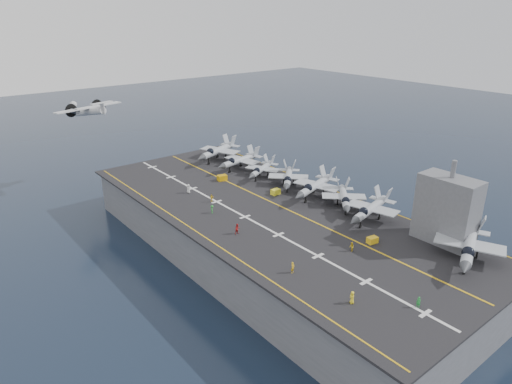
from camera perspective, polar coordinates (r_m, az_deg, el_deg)
ground at (r=98.75m, az=1.47°, el=-7.70°), size 500.00×500.00×0.00m
hull at (r=96.40m, az=1.50°, el=-5.11°), size 36.00×90.00×10.00m
flight_deck at (r=94.18m, az=1.53°, el=-2.28°), size 38.00×92.00×0.40m
foul_line at (r=95.90m, az=2.90°, el=-1.71°), size 0.35×90.00×0.02m
landing_centerline at (r=90.66m, az=-1.37°, el=-3.12°), size 0.50×90.00×0.02m
deck_edge_port at (r=85.10m, az=-7.28°, el=-5.04°), size 0.25×90.00×0.02m
deck_edge_stbd at (r=106.13m, az=9.18°, el=0.39°), size 0.25×90.00×0.02m
island_superstructure at (r=84.93m, az=22.87°, el=-1.18°), size 5.00×10.00×15.00m
fighter_jet_0 at (r=81.76m, az=25.12°, el=-6.03°), size 19.32×16.48×5.67m
fighter_jet_2 at (r=90.86m, az=14.15°, el=-1.96°), size 17.02×13.30×5.24m
fighter_jet_3 at (r=95.90m, az=10.97°, el=-0.58°), size 15.97×16.08×4.72m
fighter_jet_4 at (r=100.39m, az=7.44°, el=0.87°), size 17.78×14.31×5.37m
fighter_jet_5 at (r=105.77m, az=4.05°, el=1.93°), size 16.41×16.32×4.82m
fighter_jet_6 at (r=111.68m, az=0.72°, el=2.96°), size 15.17×13.22×4.42m
fighter_jet_7 at (r=117.61m, az=-1.99°, el=4.07°), size 15.96×12.09×5.02m
fighter_jet_8 at (r=125.17m, az=-4.78°, el=5.26°), size 19.30×16.24×5.70m
tow_cart_a at (r=83.16m, az=14.34°, el=-5.83°), size 2.03×1.49×1.12m
tow_cart_b at (r=101.55m, az=2.46°, el=0.02°), size 2.04×1.37×1.20m
tow_cart_c at (r=110.22m, az=-4.25°, el=1.79°), size 2.44×1.83×1.33m
crew_0 at (r=66.43m, az=11.93°, el=-12.77°), size 1.20×1.35×1.88m
crew_1 at (r=72.04m, az=4.61°, el=-9.38°), size 1.28×1.02×1.86m
crew_2 at (r=83.58m, az=-2.33°, el=-4.63°), size 1.25×0.87×2.03m
crew_3 at (r=92.42m, az=-5.49°, el=-2.15°), size 1.08×1.21×1.69m
crew_4 at (r=97.76m, az=-5.57°, el=-0.79°), size 1.18×0.96×1.70m
crew_5 at (r=103.21m, az=-8.43°, el=0.41°), size 1.19×1.44×2.05m
crew_6 at (r=68.14m, az=19.66°, el=-12.84°), size 0.85×1.10×1.64m
crew_7 at (r=79.48m, az=11.86°, el=-6.73°), size 1.11×1.19×1.65m
transport_plane at (r=136.55m, az=-20.10°, el=9.41°), size 23.11×18.57×4.78m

